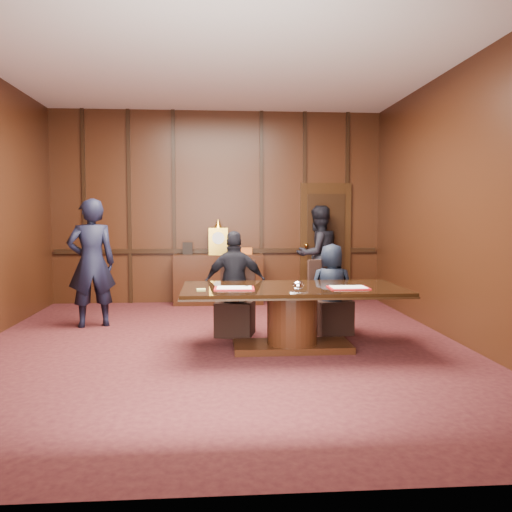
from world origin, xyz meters
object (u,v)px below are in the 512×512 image
at_px(signatory_left, 235,284).
at_px(witness_left, 92,263).
at_px(witness_right, 318,255).
at_px(signatory_right, 332,289).
at_px(conference_table, 292,308).
at_px(sideboard, 218,277).

xyz_separation_m(signatory_left, witness_left, (-2.04, 0.77, 0.22)).
bearing_deg(witness_right, signatory_right, 58.81).
distance_m(signatory_right, witness_right, 2.50).
bearing_deg(conference_table, witness_left, 149.67).
height_order(signatory_left, signatory_right, signatory_left).
xyz_separation_m(conference_table, witness_left, (-2.69, 1.57, 0.41)).
bearing_deg(sideboard, witness_right, -5.11).
distance_m(signatory_right, witness_left, 3.44).
distance_m(conference_table, signatory_right, 1.04).
xyz_separation_m(sideboard, signatory_left, (0.20, -2.63, 0.22)).
bearing_deg(signatory_left, witness_left, -20.68).
bearing_deg(conference_table, witness_right, 73.98).
height_order(signatory_right, witness_right, witness_right).
bearing_deg(signatory_right, witness_left, -8.84).
height_order(conference_table, signatory_right, signatory_right).
distance_m(conference_table, signatory_left, 1.05).
relative_size(conference_table, signatory_right, 2.13).
bearing_deg(signatory_left, conference_table, 129.16).
relative_size(signatory_left, signatory_right, 1.14).
distance_m(signatory_left, witness_left, 2.19).
height_order(sideboard, signatory_right, sideboard).
height_order(sideboard, signatory_left, sideboard).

